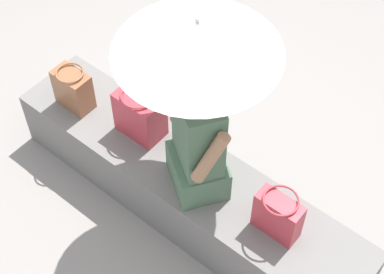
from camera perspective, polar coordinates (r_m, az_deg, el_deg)
The scene contains 7 objects.
ground_plane at distance 3.95m, azimuth -0.48°, elevation -6.47°, with size 14.00×14.00×0.00m, color gray.
stone_bench at distance 3.77m, azimuth -0.50°, elevation -4.77°, with size 2.36×0.50×0.42m, color slate.
person_seated at distance 3.23m, azimuth 0.58°, elevation -0.22°, with size 0.50×0.43×0.90m.
parasol at distance 2.83m, azimuth 0.51°, elevation 9.14°, with size 0.81×0.81×1.14m.
handbag_black at distance 3.66m, azimuth -4.81°, elevation 2.15°, with size 0.28×0.21×0.32m.
tote_bag_canvas at distance 3.88m, azimuth -10.88°, elevation 4.35°, with size 0.23×0.17×0.29m.
shoulder_bag_spare at distance 3.29m, azimuth 7.91°, elevation -7.15°, with size 0.26×0.19×0.29m.
Camera 1 is at (-1.35, 1.60, 3.35)m, focal length 57.95 mm.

